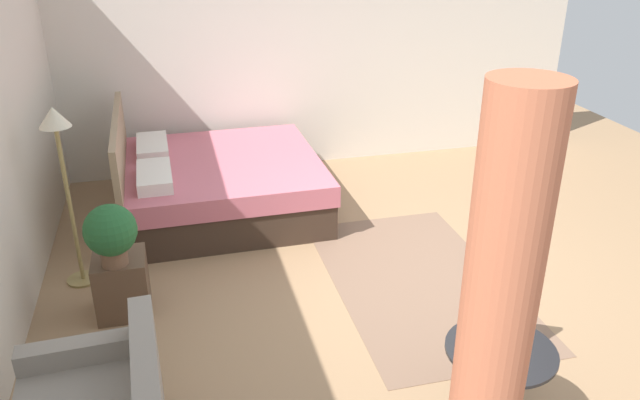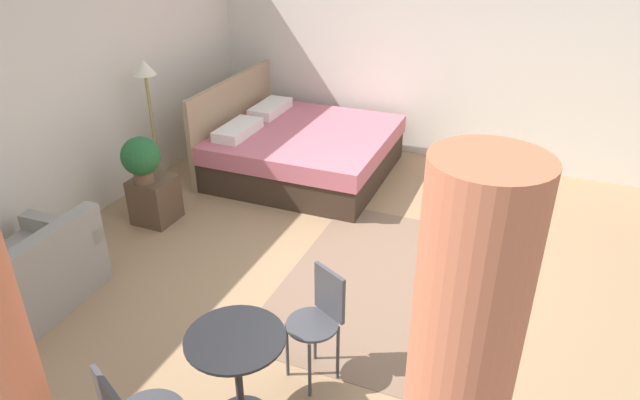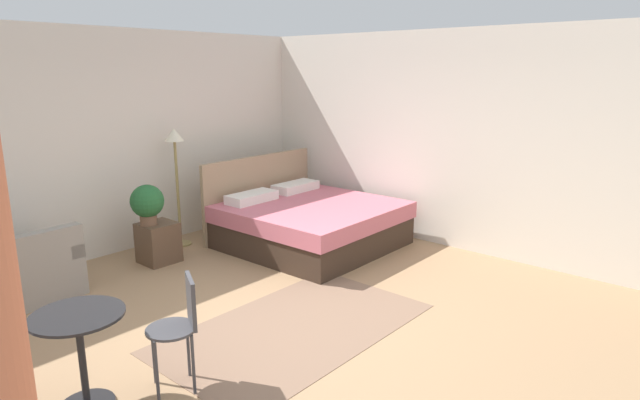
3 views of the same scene
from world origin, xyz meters
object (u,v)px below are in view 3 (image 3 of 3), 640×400
(potted_plant, at_px, (147,203))
(balcony_table, at_px, (80,343))
(cafe_chair_near_couch, at_px, (181,321))
(nightstand, at_px, (158,243))
(couch, at_px, (5,279))
(floor_lamp, at_px, (175,156))
(bed, at_px, (308,222))

(potted_plant, height_order, balcony_table, potted_plant)
(cafe_chair_near_couch, bearing_deg, nightstand, 60.84)
(couch, xyz_separation_m, balcony_table, (-0.28, -2.23, 0.22))
(nightstand, bearing_deg, potted_plant, 172.88)
(potted_plant, xyz_separation_m, balcony_table, (-1.87, -2.17, -0.28))
(balcony_table, bearing_deg, nightstand, 47.62)
(cafe_chair_near_couch, bearing_deg, floor_lamp, 55.58)
(couch, relative_size, floor_lamp, 0.86)
(potted_plant, height_order, floor_lamp, floor_lamp)
(bed, bearing_deg, balcony_table, -161.28)
(potted_plant, bearing_deg, bed, -27.39)
(potted_plant, bearing_deg, nightstand, -7.12)
(cafe_chair_near_couch, bearing_deg, balcony_table, 152.46)
(couch, distance_m, floor_lamp, 2.46)
(balcony_table, relative_size, cafe_chair_near_couch, 0.82)
(potted_plant, xyz_separation_m, cafe_chair_near_couch, (-1.28, -2.48, -0.24))
(bed, relative_size, nightstand, 4.17)
(bed, distance_m, cafe_chair_near_couch, 3.45)
(balcony_table, distance_m, cafe_chair_near_couch, 0.67)
(balcony_table, bearing_deg, couch, 82.72)
(bed, bearing_deg, couch, 163.75)
(nightstand, xyz_separation_m, potted_plant, (-0.10, 0.01, 0.52))
(nightstand, relative_size, cafe_chair_near_couch, 0.58)
(floor_lamp, bearing_deg, balcony_table, -135.09)
(floor_lamp, relative_size, cafe_chair_near_couch, 1.83)
(potted_plant, height_order, cafe_chair_near_couch, potted_plant)
(floor_lamp, bearing_deg, cafe_chair_near_couch, -124.42)
(couch, height_order, potted_plant, potted_plant)
(bed, relative_size, couch, 1.53)
(bed, xyz_separation_m, potted_plant, (-1.80, 0.93, 0.45))
(couch, bearing_deg, potted_plant, -2.01)
(couch, bearing_deg, balcony_table, -97.28)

